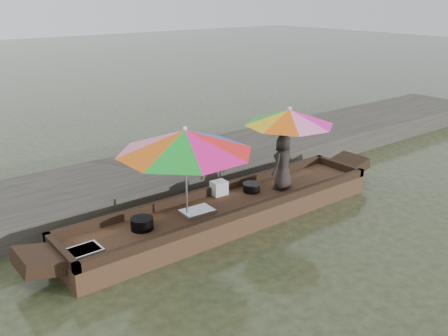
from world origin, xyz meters
TOP-DOWN VIEW (x-y plane):
  - water at (0.00, 0.00)m, footprint 80.00×80.00m
  - dock at (0.00, 2.20)m, footprint 22.00×2.20m
  - boat_hull at (0.00, 0.00)m, footprint 6.10×1.20m
  - cooking_pot at (-1.67, 0.07)m, footprint 0.36×0.36m
  - tray_crayfish at (-2.75, -0.15)m, footprint 0.54×0.38m
  - tray_scallop at (-0.64, 0.02)m, footprint 0.56×0.40m
  - charcoal_grill at (0.72, 0.19)m, footprint 0.31×0.31m
  - supply_bag at (0.16, 0.45)m, footprint 0.29×0.23m
  - vendor at (1.28, -0.06)m, footprint 0.59×0.46m
  - umbrella_bow at (-0.86, 0.00)m, footprint 2.92×2.92m
  - umbrella_stern at (1.45, 0.00)m, footprint 1.99×1.99m

SIDE VIEW (x-z plane):
  - water at x=0.00m, z-range 0.00..0.00m
  - boat_hull at x=0.00m, z-range 0.00..0.35m
  - dock at x=0.00m, z-range 0.00..0.50m
  - tray_scallop at x=-0.64m, z-range 0.35..0.41m
  - tray_crayfish at x=-2.75m, z-range 0.35..0.44m
  - charcoal_grill at x=0.72m, z-range 0.35..0.50m
  - cooking_pot at x=-1.67m, z-range 0.35..0.54m
  - supply_bag at x=0.16m, z-range 0.35..0.61m
  - vendor at x=1.28m, z-range 0.35..1.41m
  - umbrella_bow at x=-0.86m, z-range 0.35..1.90m
  - umbrella_stern at x=1.45m, z-range 0.35..1.90m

